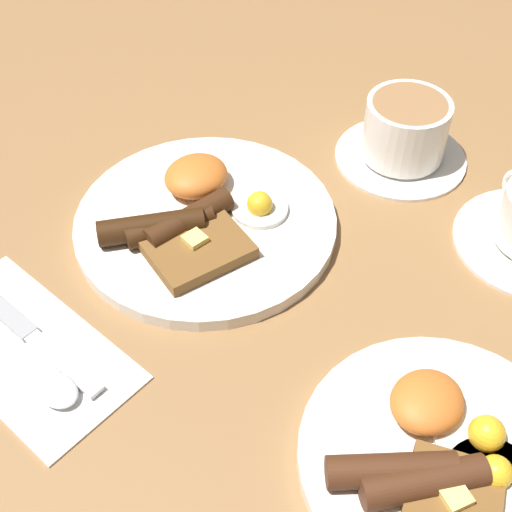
{
  "coord_description": "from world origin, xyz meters",
  "views": [
    {
      "loc": [
        0.34,
        0.42,
        0.53
      ],
      "look_at": [
        0.01,
        0.08,
        0.03
      ],
      "focal_mm": 50.0,
      "sensor_mm": 36.0,
      "label": 1
    }
  ],
  "objects_px": {
    "breakfast_plate_far": "(442,458)",
    "teacup_near": "(404,134)",
    "spoon": "(43,379)",
    "knife": "(30,334)",
    "breakfast_plate_near": "(201,220)"
  },
  "relations": [
    {
      "from": "teacup_near",
      "to": "breakfast_plate_near",
      "type": "bearing_deg",
      "value": -17.56
    },
    {
      "from": "breakfast_plate_far",
      "to": "teacup_near",
      "type": "height_order",
      "value": "teacup_near"
    },
    {
      "from": "knife",
      "to": "spoon",
      "type": "distance_m",
      "value": 0.05
    },
    {
      "from": "breakfast_plate_far",
      "to": "spoon",
      "type": "distance_m",
      "value": 0.34
    },
    {
      "from": "breakfast_plate_far",
      "to": "knife",
      "type": "height_order",
      "value": "breakfast_plate_far"
    },
    {
      "from": "breakfast_plate_near",
      "to": "spoon",
      "type": "distance_m",
      "value": 0.23
    },
    {
      "from": "knife",
      "to": "breakfast_plate_far",
      "type": "bearing_deg",
      "value": 21.53
    },
    {
      "from": "teacup_near",
      "to": "knife",
      "type": "height_order",
      "value": "teacup_near"
    },
    {
      "from": "breakfast_plate_near",
      "to": "breakfast_plate_far",
      "type": "bearing_deg",
      "value": 81.92
    },
    {
      "from": "breakfast_plate_far",
      "to": "knife",
      "type": "xyz_separation_m",
      "value": [
        0.16,
        -0.34,
        -0.01
      ]
    },
    {
      "from": "spoon",
      "to": "teacup_near",
      "type": "bearing_deg",
      "value": 80.51
    },
    {
      "from": "breakfast_plate_far",
      "to": "teacup_near",
      "type": "distance_m",
      "value": 0.39
    },
    {
      "from": "breakfast_plate_far",
      "to": "spoon",
      "type": "xyz_separation_m",
      "value": [
        0.18,
        -0.29,
        -0.01
      ]
    },
    {
      "from": "breakfast_plate_near",
      "to": "spoon",
      "type": "height_order",
      "value": "breakfast_plate_near"
    },
    {
      "from": "knife",
      "to": "spoon",
      "type": "bearing_deg",
      "value": -24.57
    }
  ]
}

